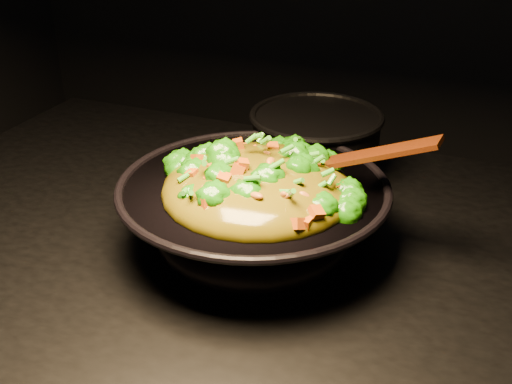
% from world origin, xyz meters
% --- Properties ---
extents(wok, '(0.46, 0.46, 0.11)m').
position_xyz_m(wok, '(0.09, -0.02, 0.96)').
color(wok, black).
rests_on(wok, stovetop).
extents(stir_fry, '(0.35, 0.35, 0.10)m').
position_xyz_m(stir_fry, '(0.11, -0.04, 1.06)').
color(stir_fry, '#217A08').
rests_on(stir_fry, wok).
extents(spatula, '(0.26, 0.06, 0.11)m').
position_xyz_m(spatula, '(0.22, 0.03, 1.06)').
color(spatula, '#381805').
rests_on(spatula, wok).
extents(back_pot, '(0.29, 0.29, 0.13)m').
position_xyz_m(back_pot, '(0.10, 0.25, 0.97)').
color(back_pot, black).
rests_on(back_pot, stovetop).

